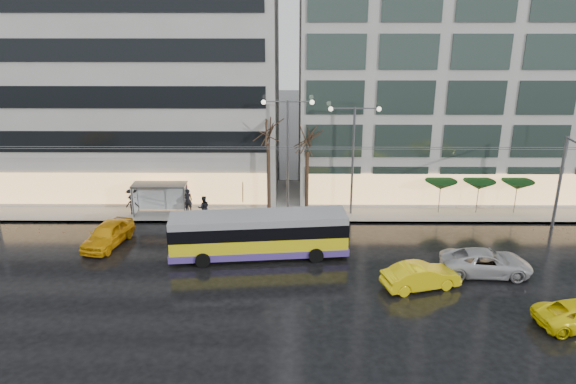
{
  "coord_description": "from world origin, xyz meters",
  "views": [
    {
      "loc": [
        2.31,
        -30.61,
        16.82
      ],
      "look_at": [
        2.06,
        5.0,
        4.0
      ],
      "focal_mm": 35.0,
      "sensor_mm": 36.0,
      "label": 1
    }
  ],
  "objects_px": {
    "bus_shelter": "(156,192)",
    "taxi_a": "(108,234)",
    "street_lamp_near": "(288,142)",
    "trolleybus": "(259,236)"
  },
  "relations": [
    {
      "from": "street_lamp_near",
      "to": "bus_shelter",
      "type": "bearing_deg",
      "value": -179.37
    },
    {
      "from": "trolleybus",
      "to": "street_lamp_near",
      "type": "distance_m",
      "value": 8.91
    },
    {
      "from": "bus_shelter",
      "to": "street_lamp_near",
      "type": "height_order",
      "value": "street_lamp_near"
    },
    {
      "from": "bus_shelter",
      "to": "taxi_a",
      "type": "bearing_deg",
      "value": -110.67
    },
    {
      "from": "taxi_a",
      "to": "bus_shelter",
      "type": "bearing_deg",
      "value": 82.8
    },
    {
      "from": "trolleybus",
      "to": "street_lamp_near",
      "type": "relative_size",
      "value": 1.32
    },
    {
      "from": "bus_shelter",
      "to": "taxi_a",
      "type": "distance_m",
      "value": 6.14
    },
    {
      "from": "street_lamp_near",
      "to": "taxi_a",
      "type": "relative_size",
      "value": 1.86
    },
    {
      "from": "trolleybus",
      "to": "taxi_a",
      "type": "height_order",
      "value": "trolleybus"
    },
    {
      "from": "bus_shelter",
      "to": "taxi_a",
      "type": "height_order",
      "value": "bus_shelter"
    }
  ]
}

